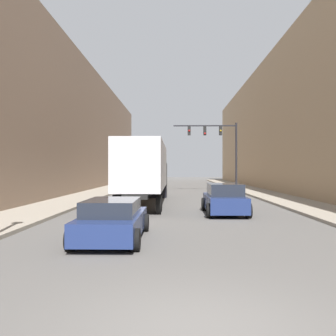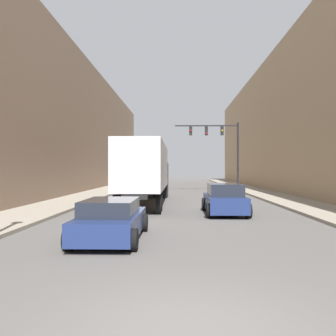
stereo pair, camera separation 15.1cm
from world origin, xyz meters
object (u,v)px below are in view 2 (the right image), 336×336
object	(u,v)px
sedan_car	(111,220)
traffic_signal_gantry	(221,143)
semi_truck	(147,170)
suv_car	(225,200)

from	to	relation	value
sedan_car	traffic_signal_gantry	world-z (taller)	traffic_signal_gantry
sedan_car	traffic_signal_gantry	size ratio (longest dim) A/B	0.67
semi_truck	traffic_signal_gantry	world-z (taller)	traffic_signal_gantry
semi_truck	traffic_signal_gantry	distance (m)	14.69
sedan_car	suv_car	distance (m)	8.33
sedan_car	semi_truck	bearing A→B (deg)	89.66
suv_car	traffic_signal_gantry	world-z (taller)	traffic_signal_gantry
sedan_car	suv_car	size ratio (longest dim) A/B	1.03
semi_truck	traffic_signal_gantry	xyz separation A→B (m)	(6.43, 12.92, 2.72)
semi_truck	sedan_car	distance (m)	12.75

